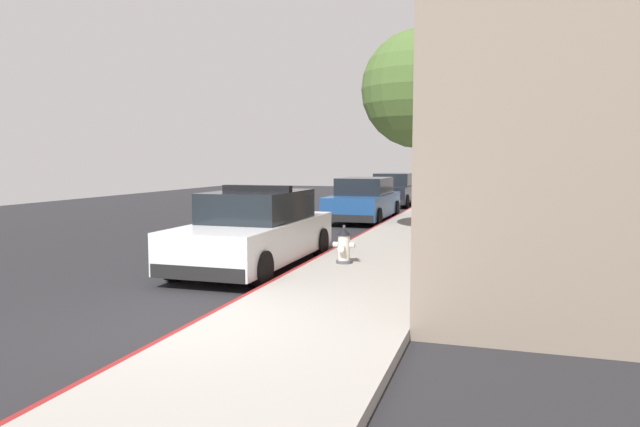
{
  "coord_description": "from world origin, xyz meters",
  "views": [
    {
      "loc": [
        3.63,
        -6.46,
        2.2
      ],
      "look_at": [
        -0.23,
        5.77,
        1.0
      ],
      "focal_mm": 32.2,
      "sensor_mm": 36.0,
      "label": 1
    }
  ],
  "objects_px": {
    "police_cruiser": "(256,231)",
    "parked_car_silver_ahead": "(364,200)",
    "parked_car_dark_far": "(394,190)",
    "street_tree": "(420,90)",
    "fire_hydrant": "(344,246)"
  },
  "relations": [
    {
      "from": "police_cruiser",
      "to": "parked_car_silver_ahead",
      "type": "relative_size",
      "value": 1.0
    },
    {
      "from": "parked_car_dark_far",
      "to": "parked_car_silver_ahead",
      "type": "bearing_deg",
      "value": -88.15
    },
    {
      "from": "street_tree",
      "to": "police_cruiser",
      "type": "bearing_deg",
      "value": -115.92
    },
    {
      "from": "police_cruiser",
      "to": "parked_car_silver_ahead",
      "type": "height_order",
      "value": "police_cruiser"
    },
    {
      "from": "police_cruiser",
      "to": "fire_hydrant",
      "type": "relative_size",
      "value": 6.37
    },
    {
      "from": "street_tree",
      "to": "fire_hydrant",
      "type": "bearing_deg",
      "value": -98.3
    },
    {
      "from": "street_tree",
      "to": "parked_car_dark_far",
      "type": "bearing_deg",
      "value": 103.4
    },
    {
      "from": "police_cruiser",
      "to": "fire_hydrant",
      "type": "distance_m",
      "value": 1.85
    },
    {
      "from": "parked_car_silver_ahead",
      "to": "fire_hydrant",
      "type": "bearing_deg",
      "value": -79.26
    },
    {
      "from": "parked_car_dark_far",
      "to": "street_tree",
      "type": "xyz_separation_m",
      "value": [
        2.77,
        -11.62,
        3.38
      ]
    },
    {
      "from": "street_tree",
      "to": "parked_car_silver_ahead",
      "type": "bearing_deg",
      "value": 121.48
    },
    {
      "from": "parked_car_silver_ahead",
      "to": "fire_hydrant",
      "type": "xyz_separation_m",
      "value": [
        1.77,
        -9.33,
        -0.24
      ]
    },
    {
      "from": "parked_car_dark_far",
      "to": "street_tree",
      "type": "relative_size",
      "value": 0.86
    },
    {
      "from": "parked_car_dark_far",
      "to": "fire_hydrant",
      "type": "bearing_deg",
      "value": -83.19
    },
    {
      "from": "police_cruiser",
      "to": "parked_car_silver_ahead",
      "type": "bearing_deg",
      "value": 89.61
    }
  ]
}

